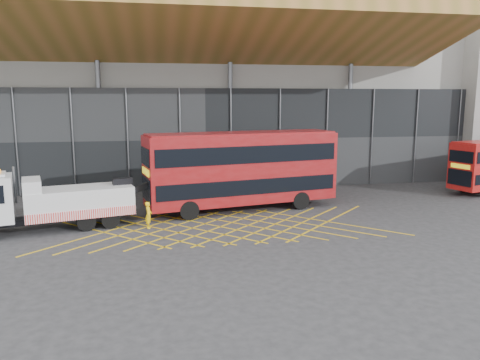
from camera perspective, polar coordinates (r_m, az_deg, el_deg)
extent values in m
plane|color=#29292B|center=(26.52, -5.85, -5.86)|extent=(120.00, 120.00, 0.00)
cube|color=gold|center=(26.62, -16.27, -6.13)|extent=(7.16, 7.16, 0.01)
cube|color=gold|center=(26.62, -16.27, -6.13)|extent=(7.16, 7.16, 0.01)
cube|color=gold|center=(26.49, -12.81, -6.06)|extent=(7.16, 7.16, 0.01)
cube|color=gold|center=(26.49, -12.81, -6.06)|extent=(7.16, 7.16, 0.01)
cube|color=gold|center=(26.46, -9.33, -5.96)|extent=(7.16, 7.16, 0.01)
cube|color=gold|center=(26.46, -9.33, -5.96)|extent=(7.16, 7.16, 0.01)
cube|color=gold|center=(26.52, -5.85, -5.84)|extent=(7.16, 7.16, 0.01)
cube|color=gold|center=(26.52, -5.85, -5.84)|extent=(7.16, 7.16, 0.01)
cube|color=gold|center=(26.68, -2.41, -5.71)|extent=(7.16, 7.16, 0.01)
cube|color=gold|center=(26.68, -2.41, -5.71)|extent=(7.16, 7.16, 0.01)
cube|color=gold|center=(26.93, 0.98, -5.55)|extent=(7.16, 7.16, 0.01)
cube|color=gold|center=(26.93, 0.98, -5.55)|extent=(7.16, 7.16, 0.01)
cube|color=gold|center=(27.27, 4.30, -5.38)|extent=(7.16, 7.16, 0.01)
cube|color=gold|center=(27.27, 4.30, -5.38)|extent=(7.16, 7.16, 0.01)
cube|color=gold|center=(27.70, 7.52, -5.20)|extent=(7.16, 7.16, 0.01)
cube|color=gold|center=(27.70, 7.52, -5.20)|extent=(7.16, 7.16, 0.01)
cube|color=gold|center=(28.22, 10.63, -5.00)|extent=(7.16, 7.16, 0.01)
cube|color=gold|center=(28.22, 10.63, -5.00)|extent=(7.16, 7.16, 0.01)
cube|color=gray|center=(44.68, -5.33, 12.15)|extent=(55.00, 14.00, 18.00)
cube|color=black|center=(37.51, -4.26, 4.98)|extent=(55.00, 0.80, 8.00)
cube|color=olive|center=(33.81, -7.28, 17.14)|extent=(40.00, 11.93, 4.07)
cylinder|color=#595B60|center=(37.28, -16.65, 6.11)|extent=(0.36, 0.36, 10.00)
cylinder|color=#595B60|center=(37.49, -1.19, 6.53)|extent=(0.36, 0.36, 10.00)
cylinder|color=#595B60|center=(40.28, 13.10, 6.51)|extent=(0.36, 0.36, 10.00)
cube|color=black|center=(27.89, -21.51, -4.34)|extent=(8.76, 3.10, 0.32)
cube|color=silver|center=(27.79, -18.95, -2.37)|extent=(6.14, 3.68, 1.48)
cube|color=red|center=(26.76, -18.62, -4.03)|extent=(5.58, 1.49, 0.51)
cube|color=silver|center=(27.48, -24.07, -0.57)|extent=(1.45, 2.39, 0.65)
cube|color=black|center=(27.95, -14.14, -0.23)|extent=(1.19, 0.73, 0.46)
cube|color=black|center=(28.21, -12.25, -1.02)|extent=(2.04, 0.82, 1.00)
cylinder|color=black|center=(27.25, -15.51, -4.63)|extent=(1.07, 0.57, 1.02)
cylinder|color=black|center=(29.12, -16.13, -3.74)|extent=(1.07, 0.57, 1.02)
cylinder|color=#595B60|center=(28.42, -25.77, -0.56)|extent=(0.13, 0.13, 2.04)
cube|color=maroon|center=(30.20, 0.28, 1.50)|extent=(12.73, 5.29, 4.38)
cube|color=black|center=(30.36, 0.28, -0.42)|extent=(12.26, 5.25, 0.96)
cube|color=black|center=(30.07, 0.28, 3.39)|extent=(12.26, 5.25, 1.07)
cube|color=black|center=(28.66, -11.35, -1.11)|extent=(0.56, 2.49, 1.47)
cube|color=black|center=(28.36, -11.48, 2.81)|extent=(0.56, 2.49, 1.07)
cube|color=yellow|center=(28.48, -11.44, 1.01)|extent=(0.46, 1.99, 0.39)
cube|color=maroon|center=(29.96, 0.29, 5.71)|extent=(12.44, 5.01, 0.14)
cylinder|color=black|center=(28.17, -6.22, -3.70)|extent=(1.22, 0.56, 1.17)
cylinder|color=black|center=(30.60, -7.51, -2.64)|extent=(1.22, 0.56, 1.17)
cylinder|color=black|center=(30.97, 7.39, -2.49)|extent=(1.22, 0.56, 1.17)
cylinder|color=black|center=(33.20, 5.24, -1.62)|extent=(1.22, 0.56, 1.17)
cube|color=black|center=(38.15, 25.19, 0.26)|extent=(0.62, 1.94, 1.16)
cube|color=black|center=(37.95, 25.36, 2.60)|extent=(0.62, 1.94, 0.85)
cube|color=yellow|center=(38.03, 25.27, 1.53)|extent=(0.51, 1.55, 0.31)
cylinder|color=black|center=(40.32, 25.59, -0.69)|extent=(0.97, 0.52, 0.93)
imported|color=yellow|center=(26.71, -11.09, -4.20)|extent=(0.43, 0.59, 1.51)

